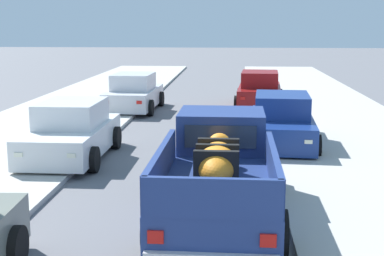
# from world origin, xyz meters

# --- Properties ---
(sidewalk_left) EXTENTS (5.40, 60.00, 0.12)m
(sidewalk_left) POSITION_xyz_m (-5.07, 12.00, 0.06)
(sidewalk_left) COLOR #B2AFA8
(sidewalk_left) RESTS_ON ground
(sidewalk_right) EXTENTS (5.40, 60.00, 0.12)m
(sidewalk_right) POSITION_xyz_m (5.07, 12.00, 0.06)
(sidewalk_right) COLOR #B2AFA8
(sidewalk_right) RESTS_ON ground
(curb_left) EXTENTS (0.16, 60.00, 0.10)m
(curb_left) POSITION_xyz_m (-3.77, 12.00, 0.05)
(curb_left) COLOR silver
(curb_left) RESTS_ON ground
(curb_right) EXTENTS (0.16, 60.00, 0.10)m
(curb_right) POSITION_xyz_m (3.77, 12.00, 0.05)
(curb_right) COLOR silver
(curb_right) RESTS_ON ground
(pickup_truck) EXTENTS (2.26, 5.23, 1.80)m
(pickup_truck) POSITION_xyz_m (1.14, 6.77, 0.81)
(pickup_truck) COLOR navy
(pickup_truck) RESTS_ON ground
(car_right_near) EXTENTS (2.03, 4.26, 1.54)m
(car_right_near) POSITION_xyz_m (-2.87, 11.12, 0.71)
(car_right_near) COLOR silver
(car_right_near) RESTS_ON ground
(car_left_mid) EXTENTS (2.21, 4.34, 1.54)m
(car_left_mid) POSITION_xyz_m (2.54, 20.79, 0.71)
(car_left_mid) COLOR maroon
(car_left_mid) RESTS_ON ground
(car_right_mid) EXTENTS (2.12, 4.30, 1.54)m
(car_right_mid) POSITION_xyz_m (-2.68, 19.38, 0.71)
(car_right_mid) COLOR silver
(car_right_mid) RESTS_ON ground
(car_right_far) EXTENTS (2.21, 4.34, 1.54)m
(car_right_far) POSITION_xyz_m (2.81, 13.03, 0.71)
(car_right_far) COLOR navy
(car_right_far) RESTS_ON ground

